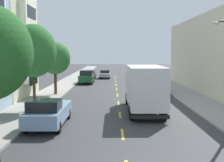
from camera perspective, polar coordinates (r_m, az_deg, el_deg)
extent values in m
plane|color=#38383A|center=(38.86, 0.92, -1.06)|extent=(160.00, 160.00, 0.00)
cube|color=#99968E|center=(37.44, -9.97, -1.28)|extent=(3.20, 120.00, 0.14)
cube|color=#99968E|center=(37.65, 11.83, -1.27)|extent=(3.20, 120.00, 0.14)
cube|color=yellow|center=(16.22, 2.12, -10.19)|extent=(0.14, 2.20, 0.01)
cube|color=yellow|center=(21.08, 1.63, -6.54)|extent=(0.14, 2.20, 0.01)
cube|color=yellow|center=(25.99, 1.33, -4.26)|extent=(0.14, 2.20, 0.01)
cube|color=yellow|center=(30.93, 1.13, -2.71)|extent=(0.14, 2.20, 0.01)
cube|color=yellow|center=(35.88, 0.99, -1.59)|extent=(0.14, 2.20, 0.01)
cube|color=yellow|center=(40.85, 0.88, -0.74)|extent=(0.14, 2.20, 0.01)
cube|color=yellow|center=(45.82, 0.79, -0.07)|extent=(0.14, 2.20, 0.01)
cube|color=yellow|center=(50.80, 0.72, 0.47)|extent=(0.14, 2.20, 0.01)
cube|color=yellow|center=(55.79, 0.66, 0.91)|extent=(0.14, 2.20, 0.01)
cube|color=#1E232D|center=(21.21, -20.82, -1.86)|extent=(0.04, 2.91, 1.10)
cube|color=white|center=(29.45, -15.54, 7.72)|extent=(0.55, 3.82, 8.17)
cube|color=#1E232D|center=(29.45, -14.80, 0.39)|extent=(0.04, 2.91, 1.10)
cube|color=#1E232D|center=(29.35, -14.95, 6.51)|extent=(0.04, 2.91, 1.10)
cube|color=#1E232D|center=(29.59, -15.10, 12.61)|extent=(0.04, 2.91, 1.10)
cylinder|color=#47331E|center=(22.91, -14.68, -1.72)|extent=(0.22, 0.22, 2.91)
ellipsoid|color=#2D6B2D|center=(22.74, -14.85, 5.65)|extent=(3.41, 3.41, 3.96)
cylinder|color=#47331E|center=(31.02, -10.76, -0.23)|extent=(0.29, 0.29, 2.47)
ellipsoid|color=#2D6B2D|center=(30.88, -10.84, 4.35)|extent=(3.14, 3.14, 3.31)
ellipsoid|color=silver|center=(17.19, 19.50, 10.49)|extent=(0.44, 0.28, 0.20)
cube|color=white|center=(21.11, 6.52, -0.93)|extent=(2.41, 5.98, 2.78)
cube|color=white|center=(25.23, 5.48, -0.55)|extent=(2.31, 1.90, 2.20)
cube|color=black|center=(26.08, 5.30, 0.71)|extent=(2.02, 0.08, 0.97)
cube|color=black|center=(18.51, 7.46, -6.91)|extent=(2.40, 0.16, 0.24)
cylinder|color=black|center=(25.56, 7.81, -3.39)|extent=(0.28, 0.96, 0.96)
cylinder|color=black|center=(25.37, 3.05, -3.42)|extent=(0.28, 0.96, 0.96)
cylinder|color=black|center=(19.74, 10.12, -6.03)|extent=(0.28, 0.96, 0.96)
cylinder|color=black|center=(19.49, 3.93, -6.10)|extent=(0.28, 0.96, 0.96)
cylinder|color=black|center=(20.81, 9.60, -5.43)|extent=(0.28, 0.96, 0.96)
cylinder|color=black|center=(20.57, 3.73, -5.49)|extent=(0.28, 0.96, 0.96)
cube|color=#194C28|center=(42.75, -4.81, 0.56)|extent=(1.99, 4.82, 0.90)
cube|color=black|center=(42.69, -4.82, 1.63)|extent=(1.74, 2.80, 0.70)
cylinder|color=black|center=(41.27, -6.21, -0.25)|extent=(0.23, 0.66, 0.66)
cylinder|color=black|center=(41.10, -3.82, -0.25)|extent=(0.23, 0.66, 0.66)
cylinder|color=black|center=(44.50, -5.72, 0.16)|extent=(0.23, 0.66, 0.66)
cylinder|color=black|center=(44.34, -3.50, 0.16)|extent=(0.23, 0.66, 0.66)
cube|color=tan|center=(53.37, 5.46, 1.46)|extent=(2.12, 5.34, 0.80)
cube|color=black|center=(54.49, 5.38, 2.28)|extent=(1.80, 1.63, 0.60)
cylinder|color=black|center=(55.26, 6.25, 1.17)|extent=(0.24, 0.66, 0.66)
cylinder|color=black|center=(55.14, 4.40, 1.18)|extent=(0.24, 0.66, 0.66)
cylinder|color=black|center=(51.68, 6.58, 0.88)|extent=(0.24, 0.66, 0.66)
cylinder|color=black|center=(51.55, 4.61, 0.88)|extent=(0.24, 0.66, 0.66)
cube|color=maroon|center=(49.32, -4.20, 1.03)|extent=(1.88, 4.53, 0.60)
cube|color=black|center=(49.50, -4.19, 1.69)|extent=(1.62, 2.19, 0.50)
cylinder|color=black|center=(47.91, -5.31, 0.54)|extent=(0.23, 0.66, 0.66)
cylinder|color=black|center=(47.76, -3.43, 0.53)|extent=(0.23, 0.66, 0.66)
cylinder|color=black|center=(50.94, -4.93, 0.83)|extent=(0.23, 0.66, 0.66)
cylinder|color=black|center=(50.80, -3.16, 0.83)|extent=(0.23, 0.66, 0.66)
cube|color=#333338|center=(61.23, 4.72, 2.01)|extent=(2.01, 4.83, 0.90)
cube|color=black|center=(61.19, 4.73, 2.76)|extent=(1.75, 2.81, 0.70)
cylinder|color=black|center=(62.97, 5.37, 1.69)|extent=(0.23, 0.66, 0.66)
cylinder|color=black|center=(62.81, 3.80, 1.69)|extent=(0.23, 0.66, 0.66)
cylinder|color=black|center=(59.73, 5.69, 1.49)|extent=(0.23, 0.66, 0.66)
cylinder|color=black|center=(59.56, 4.04, 1.49)|extent=(0.23, 0.66, 0.66)
cube|color=navy|center=(32.37, 8.66, -1.27)|extent=(1.83, 4.71, 0.62)
cube|color=black|center=(31.94, 8.78, -0.31)|extent=(1.61, 2.82, 0.55)
cylinder|color=black|center=(34.10, 9.60, -1.48)|extent=(0.22, 0.66, 0.66)
cylinder|color=black|center=(33.88, 6.92, -1.49)|extent=(0.22, 0.66, 0.66)
cylinder|color=black|center=(30.97, 10.55, -2.18)|extent=(0.22, 0.66, 0.66)
cylinder|color=black|center=(30.73, 7.61, -2.20)|extent=(0.22, 0.66, 0.66)
cube|color=black|center=(46.83, 6.11, 0.91)|extent=(2.04, 5.32, 0.80)
cube|color=black|center=(47.94, 5.98, 1.85)|extent=(1.77, 1.60, 0.60)
cylinder|color=black|center=(48.75, 6.94, 0.60)|extent=(0.23, 0.66, 0.66)
cylinder|color=black|center=(48.58, 4.86, 0.61)|extent=(0.23, 0.66, 0.66)
cylinder|color=black|center=(45.18, 7.45, 0.22)|extent=(0.23, 0.66, 0.66)
cylinder|color=black|center=(45.00, 5.20, 0.23)|extent=(0.23, 0.66, 0.66)
cube|color=#7A9EC6|center=(18.37, -11.95, -6.13)|extent=(2.02, 5.31, 0.80)
cube|color=black|center=(17.12, -12.83, -4.60)|extent=(1.77, 1.60, 0.60)
cylinder|color=black|center=(16.97, -16.20, -8.56)|extent=(0.22, 0.66, 0.66)
cylinder|color=black|center=(16.56, -10.22, -8.78)|extent=(0.22, 0.66, 0.66)
cylinder|color=black|center=(20.37, -13.31, -6.17)|extent=(0.22, 0.66, 0.66)
cylinder|color=black|center=(20.02, -8.33, -6.28)|extent=(0.22, 0.66, 0.66)
cube|color=#B2B5BA|center=(51.65, -1.29, 1.24)|extent=(1.80, 4.50, 0.60)
cube|color=black|center=(51.84, -1.28, 1.87)|extent=(1.58, 2.16, 0.50)
cylinder|color=black|center=(50.18, -2.23, 0.77)|extent=(0.22, 0.66, 0.66)
cylinder|color=black|center=(50.14, -0.43, 0.77)|extent=(0.22, 0.66, 0.66)
cylinder|color=black|center=(53.23, -2.10, 1.04)|extent=(0.22, 0.66, 0.66)
cylinder|color=black|center=(53.19, -0.40, 1.04)|extent=(0.22, 0.66, 0.66)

